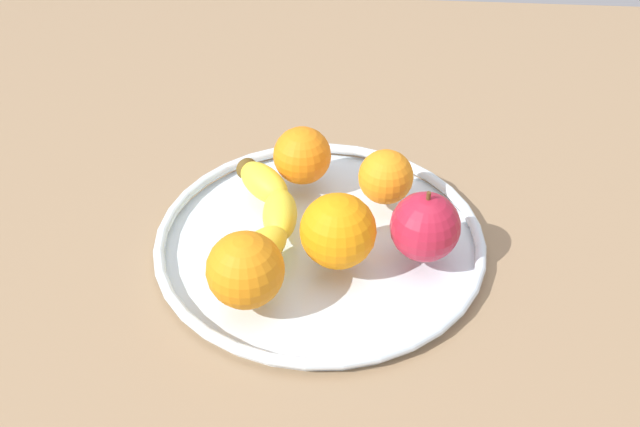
% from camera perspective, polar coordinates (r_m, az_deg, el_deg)
% --- Properties ---
extents(ground_plane, '(1.28, 1.28, 0.04)m').
position_cam_1_polar(ground_plane, '(0.87, 0.00, -3.44)').
color(ground_plane, '#927554').
extents(fruit_bowl, '(0.36, 0.36, 0.02)m').
position_cam_1_polar(fruit_bowl, '(0.85, 0.00, -2.01)').
color(fruit_bowl, silver).
rests_on(fruit_bowl, ground_plane).
extents(banana, '(0.20, 0.09, 0.04)m').
position_cam_1_polar(banana, '(0.85, -3.84, 0.06)').
color(banana, yellow).
rests_on(banana, fruit_bowl).
extents(apple, '(0.07, 0.07, 0.08)m').
position_cam_1_polar(apple, '(0.81, 7.58, -0.95)').
color(apple, '#B21D34').
rests_on(apple, fruit_bowl).
extents(orange_center, '(0.08, 0.08, 0.08)m').
position_cam_1_polar(orange_center, '(0.79, 1.31, -1.27)').
color(orange_center, orange).
rests_on(orange_center, fruit_bowl).
extents(orange_front_right, '(0.07, 0.07, 0.07)m').
position_cam_1_polar(orange_front_right, '(0.91, -1.29, 4.20)').
color(orange_front_right, orange).
rests_on(orange_front_right, fruit_bowl).
extents(orange_back_left, '(0.06, 0.06, 0.06)m').
position_cam_1_polar(orange_back_left, '(0.88, 4.76, 2.65)').
color(orange_back_left, orange).
rests_on(orange_back_left, fruit_bowl).
extents(orange_front_left, '(0.08, 0.08, 0.08)m').
position_cam_1_polar(orange_front_left, '(0.76, -5.40, -4.08)').
color(orange_front_left, orange).
rests_on(orange_front_left, fruit_bowl).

